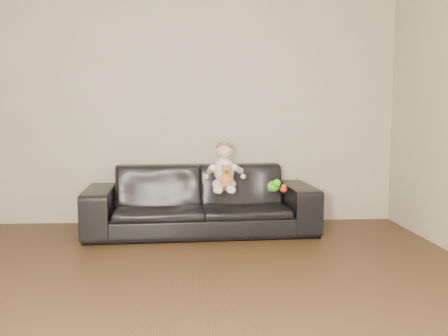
{
  "coord_description": "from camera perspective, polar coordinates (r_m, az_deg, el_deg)",
  "views": [
    {
      "loc": [
        0.34,
        -2.59,
        1.15
      ],
      "look_at": [
        0.63,
        2.14,
        0.65
      ],
      "focal_mm": 40.0,
      "sensor_mm": 36.0,
      "label": 1
    }
  ],
  "objects": [
    {
      "name": "floor",
      "position": [
        2.86,
        -10.6,
        -17.77
      ],
      "size": [
        5.5,
        5.5,
        0.0
      ],
      "primitive_type": "plane",
      "color": "#432E18",
      "rests_on": "ground"
    },
    {
      "name": "wall_back",
      "position": [
        5.36,
        -7.21,
        7.61
      ],
      "size": [
        5.0,
        0.0,
        5.0
      ],
      "primitive_type": "plane",
      "rotation": [
        1.57,
        0.0,
        0.0
      ],
      "color": "#B6AD99",
      "rests_on": "ground"
    },
    {
      "name": "sofa",
      "position": [
        4.91,
        -2.65,
        -3.63
      ],
      "size": [
        2.26,
        0.99,
        0.65
      ],
      "primitive_type": "imported",
      "rotation": [
        0.0,
        0.0,
        0.05
      ],
      "color": "black",
      "rests_on": "floor"
    },
    {
      "name": "baby",
      "position": [
        4.76,
        0.01,
        -0.17
      ],
      "size": [
        0.34,
        0.41,
        0.47
      ],
      "rotation": [
        0.0,
        0.0,
        -0.18
      ],
      "color": "white",
      "rests_on": "sofa"
    },
    {
      "name": "teddy_bear",
      "position": [
        4.63,
        0.24,
        -0.94
      ],
      "size": [
        0.12,
        0.12,
        0.21
      ],
      "rotation": [
        0.0,
        0.0,
        0.06
      ],
      "color": "#BD7836",
      "rests_on": "sofa"
    },
    {
      "name": "toy_green",
      "position": [
        4.75,
        5.66,
        -2.1
      ],
      "size": [
        0.17,
        0.18,
        0.1
      ],
      "primitive_type": "ellipsoid",
      "rotation": [
        0.0,
        0.0,
        0.39
      ],
      "color": "#4BE21A",
      "rests_on": "sofa"
    },
    {
      "name": "toy_rattle",
      "position": [
        4.7,
        6.82,
        -2.4
      ],
      "size": [
        0.08,
        0.08,
        0.07
      ],
      "primitive_type": "sphere",
      "rotation": [
        0.0,
        0.0,
        0.16
      ],
      "color": "red",
      "rests_on": "sofa"
    },
    {
      "name": "toy_blue_disc",
      "position": [
        4.81,
        5.59,
        -2.53
      ],
      "size": [
        0.13,
        0.13,
        0.01
      ],
      "primitive_type": "cylinder",
      "rotation": [
        0.0,
        0.0,
        -0.26
      ],
      "color": "blue",
      "rests_on": "sofa"
    }
  ]
}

